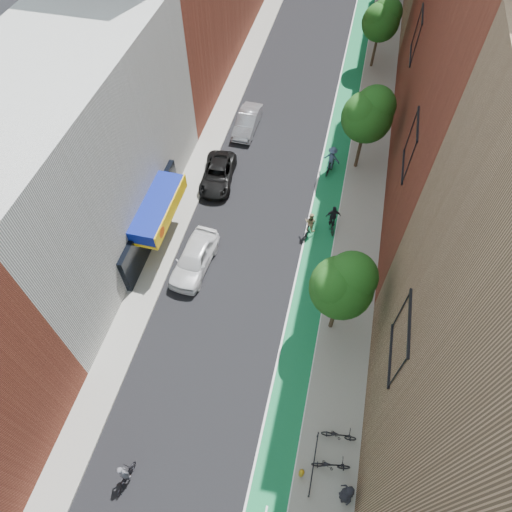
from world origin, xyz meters
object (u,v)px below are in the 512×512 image
Objects in this scene: cyclist_lane_mid at (332,221)px; cyclist_lane_near at (310,226)px; parked_car_silver at (247,121)px; cyclist_lead at (125,476)px; cyclist_lane_far at (331,161)px; pedestrian at (347,494)px; parked_car_white at (194,258)px; parked_car_black at (218,174)px; fire_hydrant at (301,473)px.

cyclist_lane_near is at bearing 15.78° from cyclist_lane_mid.
cyclist_lead is (0.70, -26.98, -0.09)m from parked_car_silver.
parked_car_silver is 26.98m from cyclist_lead.
cyclist_lane_mid is at bearing 113.35° from cyclist_lane_far.
parked_car_silver is at bearing -179.60° from pedestrian.
pedestrian is (10.31, 1.62, 0.39)m from cyclist_lead.
cyclist_lane_far is (0.55, 6.41, 0.22)m from cyclist_lane_near.
cyclist_lane_far reaches higher than cyclist_lane_near.
cyclist_lane_near is at bearing 172.30° from pedestrian.
parked_car_white reaches higher than parked_car_silver.
cyclist_lane_far is at bearing -23.72° from parked_car_silver.
cyclist_lane_far reaches higher than parked_car_black.
pedestrian is (10.97, -11.18, 0.21)m from parked_car_white.
cyclist_lane_mid is (8.15, -8.98, 0.05)m from parked_car_silver.
fire_hydrant is (-2.17, 0.47, -0.50)m from pedestrian.
cyclist_lead is 0.94× the size of cyclist_lane_mid.
cyclist_lane_far is (7.96, 2.98, 0.34)m from parked_car_black.
parked_car_white reaches higher than fire_hydrant.
fire_hydrant is (2.10, -15.08, -0.25)m from cyclist_lane_near.
parked_car_black is 2.50× the size of cyclist_lane_near.
parked_car_white is at bearing 18.15° from cyclist_lane_mid.
cyclist_lead is at bearing -165.60° from fire_hydrant.
parked_car_white is 9.64m from cyclist_lane_mid.
cyclist_lead is 24.48m from cyclist_lane_far.
parked_car_white is at bearing 70.63° from cyclist_lane_far.
parked_car_white is 14.18m from parked_car_silver.
pedestrian is at bearing -64.22° from parked_car_black.
cyclist_lane_near is at bearing -54.25° from parked_car_silver.
parked_car_white is 12.81m from cyclist_lead.
cyclist_lane_far reaches higher than pedestrian.
cyclist_lane_mid reaches higher than parked_car_white.
cyclist_lane_mid reaches higher than fire_hydrant.
parked_car_white is at bearing -90.59° from parked_car_black.
cyclist_lane_far is at bearing 14.69° from parked_car_black.
fire_hydrant is (8.80, -10.70, -0.29)m from parked_car_white.
cyclist_lead is at bearing 88.91° from cyclist_lane_far.
parked_car_white is 2.75× the size of pedestrian.
pedestrian reaches higher than parked_car_white.
cyclist_lead is (1.38, -20.60, -0.02)m from parked_car_black.
pedestrian is (4.27, -15.55, 0.25)m from cyclist_lane_near.
pedestrian reaches higher than cyclist_lane_near.
fire_hydrant is at bearing 108.64° from cyclist_lane_far.
cyclist_lane_mid reaches higher than cyclist_lane_near.
cyclist_lead is 2.68× the size of fire_hydrant.
cyclist_lane_far is at bearing -97.65° from cyclist_lead.
cyclist_lane_mid is (8.11, 5.20, -0.05)m from parked_car_white.
cyclist_lead reaches higher than parked_car_white.
cyclist_lane_mid reaches higher than parked_car_silver.
cyclist_lane_far is 21.55m from fire_hydrant.
parked_car_silver is at bearing -62.30° from cyclist_lane_mid.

